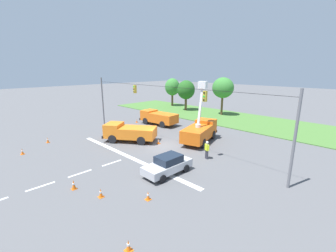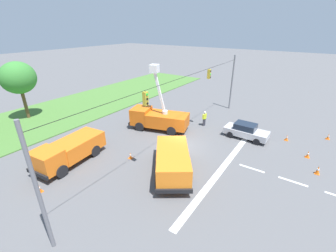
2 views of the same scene
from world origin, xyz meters
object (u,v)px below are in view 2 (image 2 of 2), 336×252
Objects in this scene: utility_truck_support_near at (69,150)px; utility_truck_support_far at (173,161)px; traffic_cone_mid_right at (318,170)px; traffic_cone_lane_edge_a at (175,147)px; traffic_cone_far_right at (287,138)px; road_worker at (204,118)px; tree_centre at (18,78)px; traffic_cone_near_bucket at (308,154)px; utility_truck_bucket_lift at (158,117)px; traffic_cone_foreground_right at (39,189)px; sedan_silver at (246,131)px; traffic_cone_mid_left at (328,137)px; traffic_cone_foreground_left at (130,156)px.

utility_truck_support_far is (3.49, -7.99, -0.03)m from utility_truck_support_near.
traffic_cone_mid_right is 11.60m from traffic_cone_lane_edge_a.
traffic_cone_far_right is at bearing -30.32° from utility_truck_support_far.
road_worker is at bearing 1.97° from traffic_cone_lane_edge_a.
tree_centre is 22.08m from road_worker.
tree_centre reaches higher than road_worker.
tree_centre reaches higher than utility_truck_support_near.
utility_truck_support_far is at bearing 135.24° from traffic_cone_near_bucket.
road_worker is at bearing -24.26° from utility_truck_support_near.
traffic_cone_near_bucket is at bearing -140.57° from traffic_cone_far_right.
utility_truck_bucket_lift is 5.34m from road_worker.
traffic_cone_foreground_right reaches higher than traffic_cone_lane_edge_a.
sedan_silver reaches higher than traffic_cone_mid_left.
utility_truck_support_near is 10.75× the size of traffic_cone_foreground_left.
traffic_cone_foreground_left is at bearing -165.65° from utility_truck_bucket_lift.
traffic_cone_foreground_right is 0.84× the size of traffic_cone_mid_right.
utility_truck_bucket_lift is 1.62× the size of sedan_silver.
traffic_cone_mid_right is 2.49m from traffic_cone_near_bucket.
traffic_cone_mid_left is (20.75, -16.42, -0.00)m from traffic_cone_foreground_right.
utility_truck_support_far reaches higher than utility_truck_support_near.
traffic_cone_mid_right is (6.75, -30.56, -4.67)m from tree_centre.
utility_truck_support_far is at bearing -42.76° from traffic_cone_foreground_right.
traffic_cone_mid_left reaches higher than traffic_cone_foreground_left.
traffic_cone_near_bucket is at bearing -53.78° from utility_truck_support_near.
traffic_cone_foreground_left is 0.99× the size of traffic_cone_lane_edge_a.
traffic_cone_foreground_left is at bearing 167.45° from road_worker.
tree_centre is 31.43m from traffic_cone_near_bucket.
traffic_cone_mid_right is 1.18× the size of traffic_cone_far_right.
traffic_cone_near_bucket is at bearing -96.19° from road_worker.
traffic_cone_lane_edge_a is (-6.13, 4.64, -0.51)m from sedan_silver.
traffic_cone_mid_left is 0.98× the size of traffic_cone_far_right.
traffic_cone_lane_edge_a is at bearing -42.79° from utility_truck_support_near.
road_worker is at bearing 83.81° from traffic_cone_near_bucket.
road_worker is at bearing -14.89° from traffic_cone_foreground_right.
traffic_cone_near_bucket is (-1.15, -10.56, -0.69)m from road_worker.
traffic_cone_mid_left is at bearing -71.58° from road_worker.
utility_truck_support_far is 12.17m from traffic_cone_near_bucket.
sedan_silver is 6.97× the size of traffic_cone_far_right.
traffic_cone_foreground_left is (3.26, -3.75, -0.90)m from utility_truck_support_near.
utility_truck_support_far is 8.76× the size of traffic_cone_mid_right.
traffic_cone_foreground_right is (-13.07, 0.62, -1.10)m from utility_truck_bucket_lift.
tree_centre is at bearing 107.01° from traffic_cone_near_bucket.
traffic_cone_mid_right is at bearing -60.66° from utility_truck_support_near.
traffic_cone_far_right is at bearing -63.92° from sedan_silver.
traffic_cone_mid_left is 15.78m from traffic_cone_lane_edge_a.
sedan_silver is (9.80, -24.02, -4.25)m from tree_centre.
traffic_cone_far_right is at bearing -46.34° from traffic_cone_lane_edge_a.
tree_centre is at bearing 113.12° from utility_truck_bucket_lift.
utility_truck_support_near is 3.56× the size of road_worker.
utility_truck_bucket_lift is 14.66m from traffic_cone_near_bucket.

